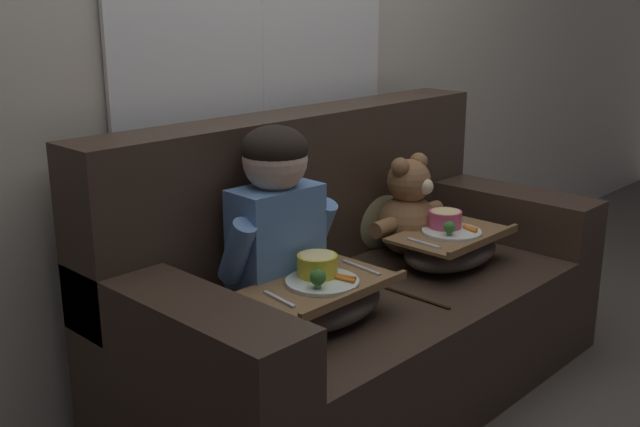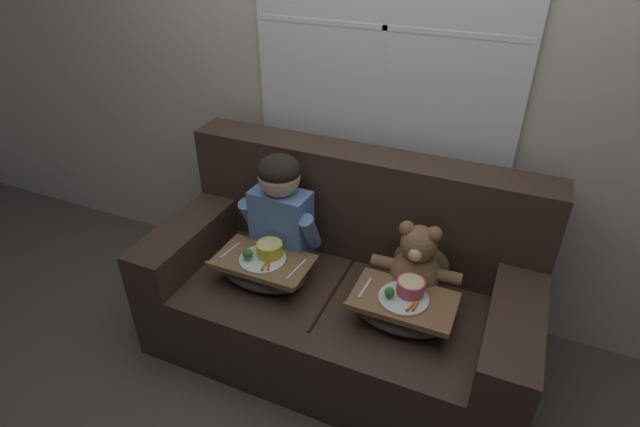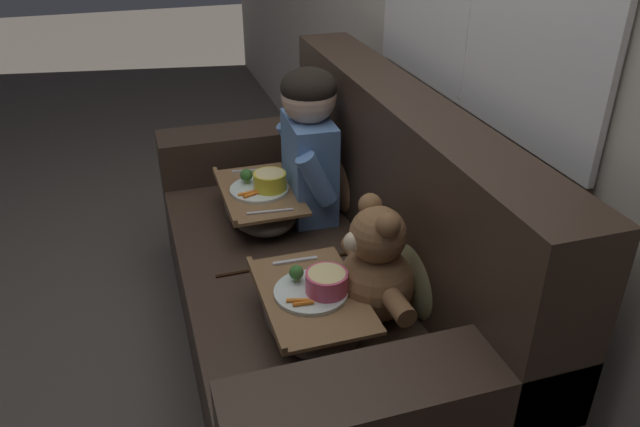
% 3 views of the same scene
% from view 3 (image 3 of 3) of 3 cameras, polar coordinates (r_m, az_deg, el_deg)
% --- Properties ---
extents(ground_plane, '(14.00, 14.00, 0.00)m').
position_cam_3_polar(ground_plane, '(2.47, -0.81, -12.41)').
color(ground_plane, '#4C443D').
extents(couch, '(1.84, 0.89, 0.99)m').
position_cam_3_polar(couch, '(2.28, 1.03, -5.45)').
color(couch, '#38281E').
rests_on(couch, ground_plane).
extents(throw_pillow_behind_child, '(0.34, 0.16, 0.35)m').
position_cam_3_polar(throw_pillow_behind_child, '(2.50, 2.63, 3.98)').
color(throw_pillow_behind_child, '#B2754C').
rests_on(throw_pillow_behind_child, couch).
extents(throw_pillow_behind_teddy, '(0.35, 0.17, 0.37)m').
position_cam_3_polar(throw_pillow_behind_teddy, '(1.94, 9.62, -4.45)').
color(throw_pillow_behind_teddy, '#898456').
rests_on(throw_pillow_behind_teddy, couch).
extents(child_figure, '(0.42, 0.21, 0.59)m').
position_cam_3_polar(child_figure, '(2.39, -1.02, 7.01)').
color(child_figure, '#5B84BC').
rests_on(child_figure, couch).
extents(teddy_bear, '(0.42, 0.29, 0.39)m').
position_cam_3_polar(teddy_bear, '(1.88, 4.99, -5.22)').
color(teddy_bear, brown).
rests_on(teddy_bear, couch).
extents(lap_tray_child, '(0.47, 0.29, 0.21)m').
position_cam_3_polar(lap_tray_child, '(2.45, -5.48, 1.01)').
color(lap_tray_child, '#473D33').
rests_on(lap_tray_child, child_figure).
extents(lap_tray_teddy, '(0.45, 0.29, 0.20)m').
position_cam_3_polar(lap_tray_teddy, '(1.88, -0.76, -8.62)').
color(lap_tray_teddy, '#473D33').
rests_on(lap_tray_teddy, teddy_bear).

